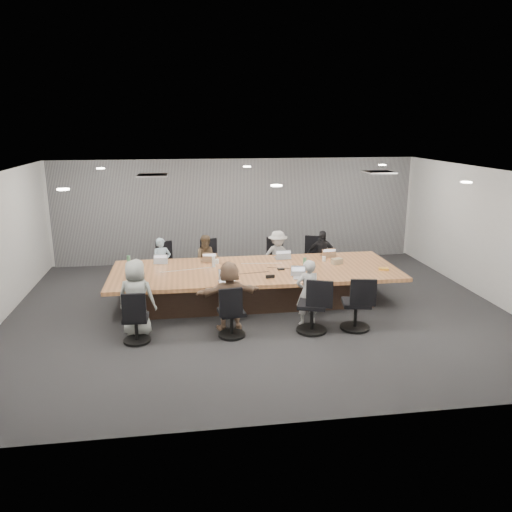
{
  "coord_description": "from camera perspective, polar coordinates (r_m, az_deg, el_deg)",
  "views": [
    {
      "loc": [
        -1.45,
        -9.49,
        3.71
      ],
      "look_at": [
        0.0,
        0.4,
        1.05
      ],
      "focal_mm": 35.0,
      "sensor_mm": 36.0,
      "label": 1
    }
  ],
  "objects": [
    {
      "name": "snack_packet",
      "position": [
        10.78,
        14.36,
        -1.44
      ],
      "size": [
        0.22,
        0.17,
        0.04
      ],
      "primitive_type": "cube",
      "rotation": [
        0.0,
        0.0,
        -0.22
      ],
      "color": "orange",
      "rests_on": "conference_table"
    },
    {
      "name": "chair_2",
      "position": [
        12.35,
        2.17,
        -0.71
      ],
      "size": [
        0.6,
        0.6,
        0.78
      ],
      "primitive_type": null,
      "rotation": [
        0.0,
        0.0,
        3.3
      ],
      "color": "black",
      "rests_on": "ground"
    },
    {
      "name": "chair_0",
      "position": [
        12.17,
        -10.59,
        -1.3
      ],
      "size": [
        0.58,
        0.58,
        0.74
      ],
      "primitive_type": null,
      "rotation": [
        0.0,
        0.0,
        3.32
      ],
      "color": "black",
      "rests_on": "ground"
    },
    {
      "name": "wall_back",
      "position": [
        13.76,
        -2.19,
        5.22
      ],
      "size": [
        10.0,
        0.0,
        2.8
      ],
      "primitive_type": "cube",
      "rotation": [
        1.57,
        0.0,
        0.0
      ],
      "color": "#BDBCBB",
      "rests_on": "ground"
    },
    {
      "name": "wall_right",
      "position": [
        11.7,
        25.34,
        2.07
      ],
      "size": [
        0.0,
        8.0,
        2.8
      ],
      "primitive_type": "cube",
      "rotation": [
        1.57,
        0.0,
        -1.57
      ],
      "color": "#BDBCBB",
      "rests_on": "ground"
    },
    {
      "name": "laptop_4",
      "position": [
        9.69,
        -13.26,
        -3.29
      ],
      "size": [
        0.32,
        0.25,
        0.02
      ],
      "primitive_type": "cube",
      "rotation": [
        0.0,
        0.0,
        -0.2
      ],
      "color": "#8C6647",
      "rests_on": "conference_table"
    },
    {
      "name": "person_5",
      "position": [
        9.2,
        -3.05,
        -4.54
      ],
      "size": [
        1.24,
        0.52,
        1.3
      ],
      "primitive_type": "imported",
      "rotation": [
        0.0,
        0.0,
        3.26
      ],
      "color": "#84634D",
      "rests_on": "ground"
    },
    {
      "name": "laptop_2",
      "position": [
        11.4,
        3.0,
        -0.17
      ],
      "size": [
        0.36,
        0.25,
        0.02
      ],
      "primitive_type": "cube",
      "rotation": [
        0.0,
        0.0,
        3.18
      ],
      "color": "#B2B2B7",
      "rests_on": "conference_table"
    },
    {
      "name": "chair_3",
      "position": [
        12.58,
        7.01,
        -0.54
      ],
      "size": [
        0.64,
        0.64,
        0.77
      ],
      "primitive_type": null,
      "rotation": [
        0.0,
        0.0,
        2.85
      ],
      "color": "black",
      "rests_on": "ground"
    },
    {
      "name": "curtain",
      "position": [
        13.68,
        -2.15,
        5.17
      ],
      "size": [
        9.8,
        0.04,
        2.8
      ],
      "primitive_type": "cube",
      "color": "gray",
      "rests_on": "ground"
    },
    {
      "name": "chair_6",
      "position": [
        9.19,
        6.42,
        -6.04
      ],
      "size": [
        0.76,
        0.76,
        0.88
      ],
      "primitive_type": null,
      "rotation": [
        0.0,
        0.0,
        -0.34
      ],
      "color": "black",
      "rests_on": "ground"
    },
    {
      "name": "person_2",
      "position": [
        11.95,
        2.48,
        -0.07
      ],
      "size": [
        0.84,
        0.52,
        1.25
      ],
      "primitive_type": "imported",
      "rotation": [
        0.0,
        0.0,
        6.36
      ],
      "color": "#9E9E9E",
      "rests_on": "ground"
    },
    {
      "name": "chair_7",
      "position": [
        9.43,
        11.35,
        -5.75
      ],
      "size": [
        0.68,
        0.68,
        0.86
      ],
      "primitive_type": null,
      "rotation": [
        0.0,
        0.0,
        -0.19
      ],
      "color": "black",
      "rests_on": "ground"
    },
    {
      "name": "person_0",
      "position": [
        11.77,
        -10.7,
        -0.76
      ],
      "size": [
        0.47,
        0.36,
        1.17
      ],
      "primitive_type": "imported",
      "rotation": [
        0.0,
        0.0,
        6.47
      ],
      "color": "#98B6C8",
      "rests_on": "ground"
    },
    {
      "name": "person_1",
      "position": [
        11.77,
        -5.6,
        -0.49
      ],
      "size": [
        0.59,
        0.46,
        1.2
      ],
      "primitive_type": "imported",
      "rotation": [
        0.0,
        0.0,
        6.29
      ],
      "color": "brown",
      "rests_on": "ground"
    },
    {
      "name": "chair_5",
      "position": [
        8.97,
        -2.81,
        -6.91
      ],
      "size": [
        0.58,
        0.58,
        0.76
      ],
      "primitive_type": null,
      "rotation": [
        0.0,
        0.0,
        0.14
      ],
      "color": "black",
      "rests_on": "ground"
    },
    {
      "name": "cup_white_far",
      "position": [
        10.95,
        -4.47,
        -0.61
      ],
      "size": [
        0.1,
        0.1,
        0.1
      ],
      "primitive_type": "cylinder",
      "rotation": [
        0.0,
        0.0,
        -0.22
      ],
      "color": "white",
      "rests_on": "conference_table"
    },
    {
      "name": "person_6",
      "position": [
        9.44,
        5.92,
        -4.18
      ],
      "size": [
        0.5,
        0.37,
        1.27
      ],
      "primitive_type": "imported",
      "rotation": [
        0.0,
        0.0,
        3.28
      ],
      "color": "#AEAEAE",
      "rests_on": "ground"
    },
    {
      "name": "bottle_green_right",
      "position": [
        10.5,
        5.59,
        -0.88
      ],
      "size": [
        0.09,
        0.09,
        0.26
      ],
      "primitive_type": "cylinder",
      "rotation": [
        0.0,
        0.0,
        -0.32
      ],
      "color": "#48875B",
      "rests_on": "conference_table"
    },
    {
      "name": "mug_brown",
      "position": [
        10.26,
        -14.07,
        -2.09
      ],
      "size": [
        0.1,
        0.1,
        0.1
      ],
      "primitive_type": "cylinder",
      "rotation": [
        0.0,
        0.0,
        0.22
      ],
      "color": "brown",
      "rests_on": "conference_table"
    },
    {
      "name": "ceiling",
      "position": [
        9.64,
        0.35,
        9.49
      ],
      "size": [
        10.0,
        8.0,
        0.0
      ],
      "primitive_type": "cube",
      "color": "white",
      "rests_on": "wall_back"
    },
    {
      "name": "conference_table",
      "position": [
        10.62,
        -0.08,
        -3.25
      ],
      "size": [
        6.0,
        2.2,
        0.74
      ],
      "color": "#39261C",
      "rests_on": "ground"
    },
    {
      "name": "bottle_clear",
      "position": [
        10.71,
        -4.87,
        -0.61
      ],
      "size": [
        0.09,
        0.09,
        0.23
      ],
      "primitive_type": "cylinder",
      "rotation": [
        0.0,
        0.0,
        0.42
      ],
      "color": "silver",
      "rests_on": "conference_table"
    },
    {
      "name": "chair_4",
      "position": [
        8.98,
        -13.56,
        -7.36
      ],
      "size": [
        0.52,
        0.52,
        0.74
      ],
      "primitive_type": null,
      "rotation": [
        0.0,
        0.0,
        -0.04
      ],
      "color": "black",
      "rests_on": "ground"
    },
    {
      "name": "wall_front",
      "position": [
        6.13,
        6.03,
        -7.31
      ],
      "size": [
        10.0,
        0.0,
        2.8
      ],
      "primitive_type": "cube",
      "rotation": [
        -1.57,
        0.0,
        0.0
      ],
      "color": "#BDBCBB",
      "rests_on": "ground"
    },
    {
      "name": "laptop_5",
      "position": [
        9.68,
        -3.36,
        -2.92
      ],
      "size": [
        0.33,
        0.24,
        0.02
      ],
      "primitive_type": "cube",
      "rotation": [
        0.0,
        0.0,
        0.08
      ],
      "color": "#B2B2B7",
      "rests_on": "conference_table"
    },
    {
      "name": "laptop_1",
      "position": [
        11.2,
        -5.47,
        -0.5
      ],
      "size": [
        0.35,
        0.27,
        0.02
      ],
      "primitive_type": "cube",
      "rotation": [
        0.0,
        0.0,
        2.99
      ],
      "color": "#8C6647",
      "rests_on": "conference_table"
    },
    {
      "name": "floor",
      "position": [
        10.29,
        0.33,
        -6.23
      ],
      "size": [
        10.0,
        8.0,
        0.0
      ],
      "primitive_type": "cube",
      "color": "#2A2A2C",
      "rests_on": "ground"
    },
    {
      "name": "cup_white_near",
      "position": [
        11.22,
        7.77,
        -0.31
      ],
      "size": [
        0.1,
        0.1,
        0.1
      ],
      "primitive_type": "cylinder",
      "rotation": [
        0.0,
        0.0,
        -0.33
      ],
      "color": "white",
      "rests_on": "conference_table"
    },
    {
      "name": "laptop_3",
      "position": [
        11.65,
        8.22,
        0.03
      ],
      "size": [
        0.36,
        0.28,
        0.02
      ],
      "primitive_type": "cube",
      "rotation": [
        0.0,
        0.0,
        3.3
      ],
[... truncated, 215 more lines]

